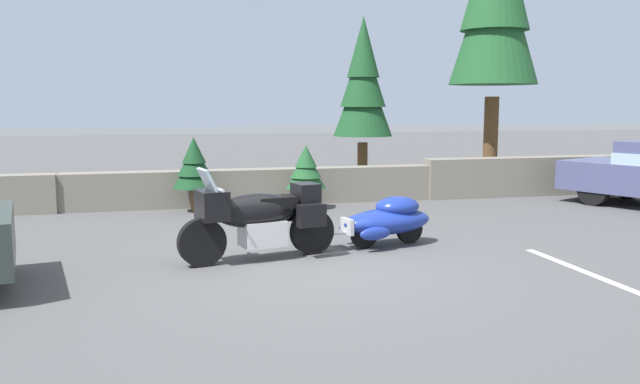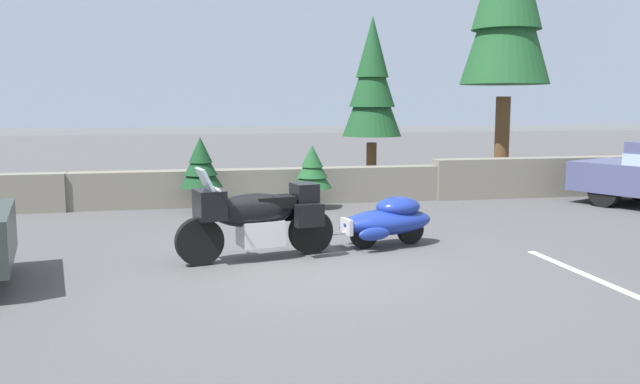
{
  "view_description": "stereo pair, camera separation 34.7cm",
  "coord_description": "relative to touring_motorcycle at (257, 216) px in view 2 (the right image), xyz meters",
  "views": [
    {
      "loc": [
        -1.9,
        -8.24,
        2.18
      ],
      "look_at": [
        0.41,
        1.28,
        0.85
      ],
      "focal_mm": 36.39,
      "sensor_mm": 36.0,
      "label": 1
    },
    {
      "loc": [
        -1.56,
        -8.32,
        2.18
      ],
      "look_at": [
        0.41,
        1.28,
        0.85
      ],
      "focal_mm": 36.39,
      "sensor_mm": 36.0,
      "label": 2
    }
  ],
  "objects": [
    {
      "name": "ground_plane",
      "position": [
        0.63,
        -0.64,
        -0.62
      ],
      "size": [
        80.0,
        80.0,
        0.0
      ],
      "primitive_type": "plane",
      "color": "#4C4C4F"
    },
    {
      "name": "parking_stripe_marker",
      "position": [
        4.05,
        -2.14,
        -0.62
      ],
      "size": [
        0.12,
        3.6,
        0.01
      ],
      "primitive_type": "cube",
      "color": "silver",
      "rests_on": "ground"
    },
    {
      "name": "pine_sapling_farther",
      "position": [
        -0.67,
        4.4,
        0.33
      ],
      "size": [
        0.87,
        0.87,
        1.53
      ],
      "color": "brown",
      "rests_on": "ground"
    },
    {
      "name": "car_shaped_trailer",
      "position": [
        2.09,
        0.47,
        -0.21
      ],
      "size": [
        2.23,
        1.03,
        0.76
      ],
      "color": "black",
      "rests_on": "ground"
    },
    {
      "name": "distant_ridgeline",
      "position": [
        0.63,
        95.03,
        7.38
      ],
      "size": [
        240.0,
        80.0,
        16.0
      ],
      "primitive_type": "cube",
      "color": "#99A8BF",
      "rests_on": "ground"
    },
    {
      "name": "pine_sapling_near",
      "position": [
        1.62,
        4.26,
        0.22
      ],
      "size": [
        0.84,
        0.84,
        1.34
      ],
      "color": "brown",
      "rests_on": "ground"
    },
    {
      "name": "touring_motorcycle",
      "position": [
        0.0,
        0.0,
        0.0
      ],
      "size": [
        2.28,
        1.05,
        1.33
      ],
      "color": "black",
      "rests_on": "ground"
    },
    {
      "name": "stone_guard_wall",
      "position": [
        1.36,
        5.02,
        -0.2
      ],
      "size": [
        24.0,
        0.6,
        0.92
      ],
      "color": "slate",
      "rests_on": "ground"
    },
    {
      "name": "pine_tree_secondary",
      "position": [
        3.53,
        6.43,
        2.07
      ],
      "size": [
        1.45,
        1.45,
        4.3
      ],
      "color": "brown",
      "rests_on": "ground"
    }
  ]
}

